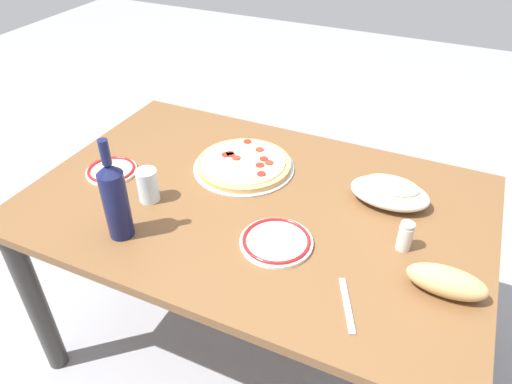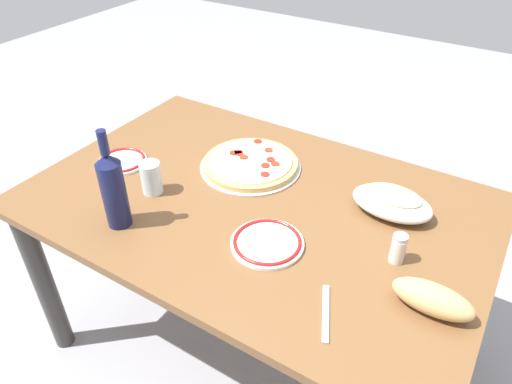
% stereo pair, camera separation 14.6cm
% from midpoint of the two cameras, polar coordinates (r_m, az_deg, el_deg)
% --- Properties ---
extents(ground_plane, '(8.00, 8.00, 0.00)m').
position_cam_midpoint_polar(ground_plane, '(1.98, 2.21, -17.44)').
color(ground_plane, gray).
rests_on(ground_plane, ground).
extents(dining_table, '(1.40, 0.93, 0.70)m').
position_cam_midpoint_polar(dining_table, '(1.54, 2.71, -4.12)').
color(dining_table, brown).
rests_on(dining_table, ground).
extents(pepperoni_pizza, '(0.35, 0.35, 0.03)m').
position_cam_midpoint_polar(pepperoni_pizza, '(1.62, 1.91, 3.32)').
color(pepperoni_pizza, '#B7B7BC').
rests_on(pepperoni_pizza, dining_table).
extents(baked_pasta_dish, '(0.24, 0.15, 0.08)m').
position_cam_midpoint_polar(baked_pasta_dish, '(1.48, 18.81, -1.20)').
color(baked_pasta_dish, white).
rests_on(baked_pasta_dish, dining_table).
extents(wine_bottle, '(0.07, 0.07, 0.31)m').
position_cam_midpoint_polar(wine_bottle, '(1.35, -13.88, 0.31)').
color(wine_bottle, '#141942').
rests_on(wine_bottle, dining_table).
extents(water_glass, '(0.06, 0.06, 0.11)m').
position_cam_midpoint_polar(water_glass, '(1.50, -9.81, 1.60)').
color(water_glass, silver).
rests_on(water_glass, dining_table).
extents(side_plate_near, '(0.20, 0.20, 0.02)m').
position_cam_midpoint_polar(side_plate_near, '(1.31, 4.56, -6.20)').
color(side_plate_near, white).
rests_on(side_plate_near, dining_table).
extents(side_plate_far, '(0.17, 0.17, 0.02)m').
position_cam_midpoint_polar(side_plate_far, '(1.69, -13.44, 3.57)').
color(side_plate_far, white).
rests_on(side_plate_far, dining_table).
extents(bread_loaf, '(0.19, 0.08, 0.07)m').
position_cam_midpoint_polar(bread_loaf, '(1.23, 23.76, -11.84)').
color(bread_loaf, tan).
rests_on(bread_loaf, dining_table).
extents(spice_shaker, '(0.04, 0.04, 0.09)m').
position_cam_midpoint_polar(spice_shaker, '(1.32, 19.82, -6.53)').
color(spice_shaker, silver).
rests_on(spice_shaker, dining_table).
extents(fork_left, '(0.08, 0.16, 0.00)m').
position_cam_midpoint_polar(fork_left, '(1.17, 12.03, -14.18)').
color(fork_left, '#B7B7BC').
rests_on(fork_left, dining_table).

